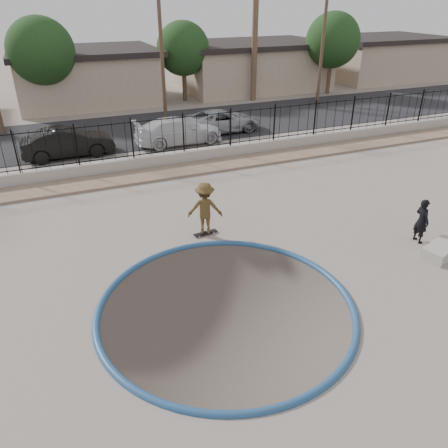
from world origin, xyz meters
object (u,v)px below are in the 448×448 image
skater (205,211)px  concrete_ledge (442,250)px  car_b (68,142)px  car_d (222,121)px  videographer (422,221)px  car_c (179,131)px  skateboard (206,233)px

skater → concrete_ledge: (6.60, -4.21, -0.72)m
skater → car_b: size_ratio=0.41×
car_d → concrete_ledge: bearing=-178.5°
videographer → concrete_ledge: size_ratio=0.98×
car_c → car_b: bearing=88.5°
car_c → car_d: car_c is taller
car_c → car_d: bearing=-69.6°
skater → car_d: 12.85m
car_c → skater: bearing=166.0°
skater → car_b: (-3.62, 10.40, -0.14)m
car_b → car_c: 5.93m
car_b → car_c: (5.93, 0.00, -0.03)m
skater → car_d: (5.41, 11.65, -0.23)m
videographer → car_b: (-10.16, 13.62, 0.00)m
videographer → car_c: bearing=19.8°
car_b → car_c: car_b is taller
videographer → car_c: videographer is taller
videographer → car_d: videographer is taller
concrete_ledge → car_c: bearing=106.4°
skateboard → concrete_ledge: concrete_ledge is taller
car_c → concrete_ledge: bearing=-165.1°
car_b → videographer: bearing=-145.1°
skater → skateboard: size_ratio=2.10×
skateboard → skater: bearing=-6.1°
videographer → car_d: (-1.13, 14.87, -0.09)m
concrete_ledge → car_c: car_c is taller
videographer → car_b: bearing=39.2°
skateboard → car_c: 10.67m
videographer → concrete_ledge: bearing=-173.9°
car_b → skateboard: bearing=-162.6°
videographer → skateboard: bearing=66.3°
concrete_ledge → car_b: 17.85m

